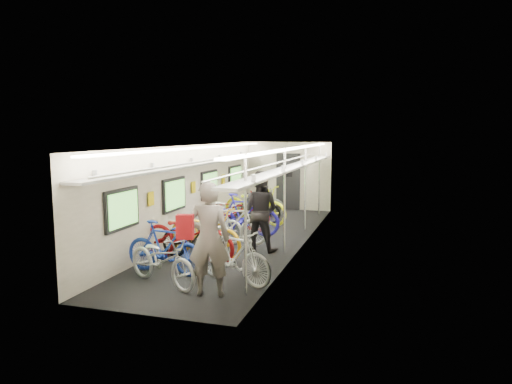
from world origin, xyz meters
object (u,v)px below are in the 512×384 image
Objects in this scene: bicycle_0 at (162,259)px; passenger_near at (209,239)px; bicycle_1 at (165,248)px; backpack at (185,227)px; passenger_mid at (260,211)px.

passenger_near is at bearing -79.16° from bicycle_0.
passenger_near is at bearing -117.13° from bicycle_1.
bicycle_1 is 1.60m from passenger_near.
backpack reaches higher than bicycle_0.
passenger_mid reaches higher than bicycle_0.
backpack is at bearing -109.33° from bicycle_0.
passenger_near reaches higher than backpack.
passenger_near is 3.08m from passenger_mid.
passenger_mid is at bearing 74.79° from backpack.
passenger_mid is (-0.02, 3.08, -0.04)m from passenger_near.
bicycle_1 is at bearing 115.13° from backpack.
bicycle_1 is at bearing 64.40° from passenger_mid.
passenger_near is 5.09× the size of backpack.
bicycle_1 reaches higher than bicycle_0.
bicycle_0 is 1.04× the size of bicycle_1.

